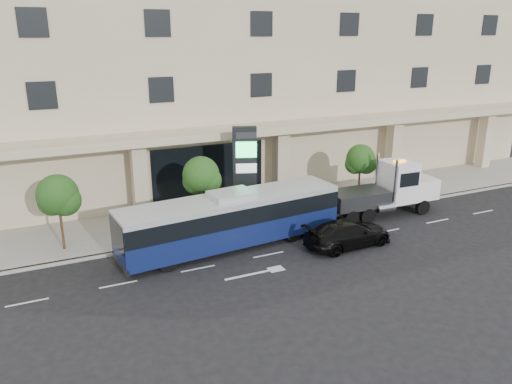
% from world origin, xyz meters
% --- Properties ---
extents(ground, '(120.00, 120.00, 0.00)m').
position_xyz_m(ground, '(0.00, 0.00, 0.00)').
color(ground, black).
rests_on(ground, ground).
extents(sidewalk, '(120.00, 6.00, 0.15)m').
position_xyz_m(sidewalk, '(0.00, 5.00, 0.07)').
color(sidewalk, gray).
rests_on(sidewalk, ground).
extents(curb, '(120.00, 0.30, 0.15)m').
position_xyz_m(curb, '(0.00, 2.00, 0.07)').
color(curb, gray).
rests_on(curb, ground).
extents(convention_center, '(60.00, 17.60, 20.00)m').
position_xyz_m(convention_center, '(-0.00, 15.42, 9.97)').
color(convention_center, '#BEA98E').
rests_on(convention_center, ground).
extents(tree_left, '(2.27, 2.20, 4.22)m').
position_xyz_m(tree_left, '(-9.97, 3.59, 3.11)').
color(tree_left, '#422B19').
rests_on(tree_left, sidewalk).
extents(tree_mid, '(2.28, 2.20, 4.38)m').
position_xyz_m(tree_mid, '(-1.97, 3.59, 3.26)').
color(tree_mid, '#422B19').
rests_on(tree_mid, sidewalk).
extents(tree_right, '(2.10, 2.00, 4.04)m').
position_xyz_m(tree_right, '(9.53, 3.59, 3.04)').
color(tree_right, '#422B19').
rests_on(tree_right, sidewalk).
extents(city_bus, '(12.92, 3.85, 3.22)m').
position_xyz_m(city_bus, '(-1.37, 0.39, 1.64)').
color(city_bus, black).
rests_on(city_bus, ground).
extents(tow_truck, '(8.68, 2.47, 3.94)m').
position_xyz_m(tow_truck, '(9.83, 0.94, 1.62)').
color(tow_truck, '#2D3033').
rests_on(tow_truck, ground).
extents(black_sedan, '(5.29, 2.36, 1.51)m').
position_xyz_m(black_sedan, '(4.56, -2.30, 0.75)').
color(black_sedan, black).
rests_on(black_sedan, ground).
extents(signage_pylon, '(1.55, 0.99, 5.89)m').
position_xyz_m(signage_pylon, '(0.94, 3.86, 3.14)').
color(signage_pylon, black).
rests_on(signage_pylon, sidewalk).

